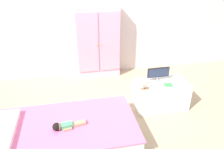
% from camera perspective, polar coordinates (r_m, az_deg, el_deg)
% --- Properties ---
extents(ground_plane, '(10.00, 10.00, 0.02)m').
position_cam_1_polar(ground_plane, '(3.18, 1.04, -11.73)').
color(ground_plane, tan).
extents(back_wall, '(6.40, 0.05, 2.70)m').
position_cam_1_polar(back_wall, '(4.07, -3.80, 18.19)').
color(back_wall, silver).
rests_on(back_wall, ground_plane).
extents(bed, '(1.79, 0.96, 0.26)m').
position_cam_1_polar(bed, '(2.82, -12.52, -14.78)').
color(bed, beige).
rests_on(bed, ground_plane).
extents(pillow, '(0.32, 0.69, 0.06)m').
position_cam_1_polar(pillow, '(2.85, -27.28, -12.96)').
color(pillow, white).
rests_on(pillow, bed).
extents(doll, '(0.39, 0.15, 0.10)m').
position_cam_1_polar(doll, '(2.66, -12.76, -13.07)').
color(doll, '#4CA375').
rests_on(doll, bed).
extents(wardrobe, '(0.80, 0.27, 1.34)m').
position_cam_1_polar(wardrobe, '(4.07, -3.68, 8.35)').
color(wardrobe, '#EFADCC').
rests_on(wardrobe, ground_plane).
extents(tv_stand, '(0.79, 0.43, 0.41)m').
position_cam_1_polar(tv_stand, '(3.40, 12.58, -5.11)').
color(tv_stand, silver).
rests_on(tv_stand, ground_plane).
extents(tv_monitor, '(0.33, 0.10, 0.21)m').
position_cam_1_polar(tv_monitor, '(3.28, 12.10, 0.38)').
color(tv_monitor, '#99999E').
rests_on(tv_monitor, tv_stand).
extents(rocking_horse_toy, '(0.11, 0.04, 0.13)m').
position_cam_1_polar(rocking_horse_toy, '(3.05, 8.84, -2.80)').
color(rocking_horse_toy, '#8E6642').
rests_on(rocking_horse_toy, tv_stand).
extents(book_green, '(0.11, 0.09, 0.02)m').
position_cam_1_polar(book_green, '(3.24, 14.58, -2.65)').
color(book_green, '#429E51').
rests_on(book_green, tv_stand).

